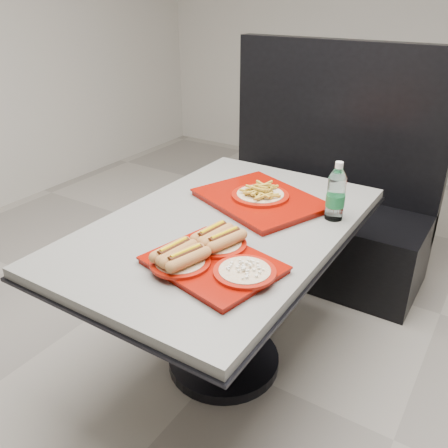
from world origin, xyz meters
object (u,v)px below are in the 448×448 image
Objects in this scene: tray_far at (260,197)px; water_bottle at (336,195)px; booth_bench at (319,207)px; tray_near at (210,257)px; diner_table at (224,258)px.

water_bottle is at bearing 4.59° from tray_far.
tray_far is at bearing -175.41° from water_bottle.
booth_bench reaches higher than tray_far.
water_bottle reaches higher than tray_far.
booth_bench reaches higher than tray_near.
tray_near is (0.14, -1.40, 0.38)m from booth_bench.
water_bottle is at bearing -66.11° from booth_bench.
water_bottle is at bearing 37.61° from diner_table.
tray_near is 0.57m from tray_far.
booth_bench reaches higher than water_bottle.
tray_far is 2.58× the size of water_bottle.
diner_table is 2.93× the size of tray_near.
tray_near is (0.14, -0.30, 0.20)m from diner_table.
diner_table is 0.32m from tray_far.
booth_bench is 1.00m from water_bottle.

